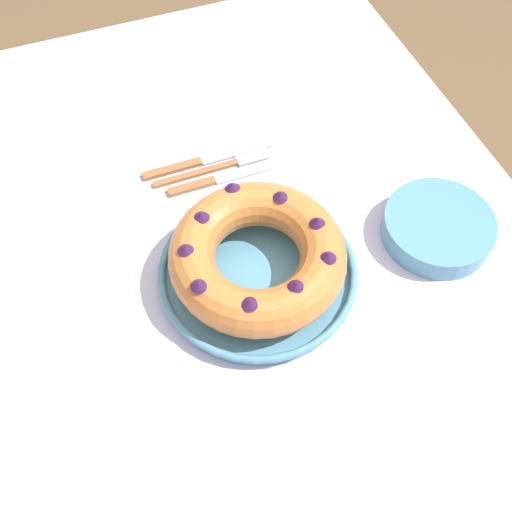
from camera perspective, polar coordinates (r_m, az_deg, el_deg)
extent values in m
plane|color=brown|center=(1.63, -0.21, -15.09)|extent=(8.00, 8.00, 0.00)
cube|color=silver|center=(0.97, -0.34, -1.48)|extent=(1.38, 0.99, 0.03)
cylinder|color=brown|center=(1.64, -22.31, 4.60)|extent=(0.06, 0.06, 0.70)
cylinder|color=brown|center=(1.73, 5.85, 12.70)|extent=(0.06, 0.06, 0.70)
cylinder|color=#518EB2|center=(0.94, 0.00, -1.92)|extent=(0.30, 0.30, 0.01)
torus|color=#518EB2|center=(0.93, 0.00, -1.42)|extent=(0.31, 0.31, 0.01)
torus|color=#C67538|center=(0.89, 0.00, 0.00)|extent=(0.27, 0.27, 0.07)
cone|color=#3D1947|center=(0.85, 6.92, 0.02)|extent=(0.03, 0.03, 0.01)
cone|color=#3D1947|center=(0.89, 5.90, 3.31)|extent=(0.03, 0.03, 0.01)
cone|color=#3D1947|center=(0.91, 2.37, 5.86)|extent=(0.03, 0.03, 0.01)
cone|color=#3D1947|center=(0.92, -2.31, 6.65)|extent=(0.03, 0.03, 0.01)
cone|color=#3D1947|center=(0.89, -5.23, 3.91)|extent=(0.03, 0.03, 0.01)
cone|color=#3D1947|center=(0.86, -6.62, 0.48)|extent=(0.03, 0.03, 0.01)
cone|color=#3D1947|center=(0.82, -5.47, -2.66)|extent=(0.03, 0.03, 0.01)
cone|color=#3D1947|center=(0.81, -0.61, -4.41)|extent=(0.03, 0.03, 0.01)
cone|color=#3D1947|center=(0.82, 3.87, -2.77)|extent=(0.03, 0.03, 0.01)
cube|color=#936038|center=(1.08, -5.75, 7.81)|extent=(0.01, 0.16, 0.01)
cube|color=silver|center=(1.10, -0.29, 9.35)|extent=(0.02, 0.06, 0.01)
cube|color=#936038|center=(1.09, -7.97, 8.19)|extent=(0.02, 0.11, 0.01)
cube|color=silver|center=(1.11, -1.91, 9.90)|extent=(0.02, 0.13, 0.00)
cube|color=#936038|center=(1.06, -6.14, 6.58)|extent=(0.02, 0.09, 0.01)
cube|color=silver|center=(1.08, -1.25, 7.98)|extent=(0.02, 0.10, 0.00)
cylinder|color=#518EB2|center=(1.02, 16.91, 2.59)|extent=(0.18, 0.18, 0.04)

